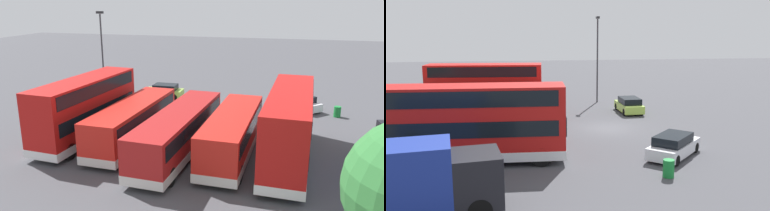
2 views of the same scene
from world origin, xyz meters
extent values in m
plane|color=#47474C|center=(0.00, 0.00, 0.00)|extent=(140.00, 140.00, 0.00)
cube|color=#B71411|center=(-7.27, 9.95, 2.45)|extent=(2.98, 11.56, 4.20)
cube|color=silver|center=(-7.27, 9.95, 0.62)|extent=(3.02, 11.60, 0.55)
cube|color=black|center=(-7.27, 9.95, 2.25)|extent=(3.01, 10.76, 0.90)
cube|color=black|center=(-7.27, 9.95, 3.95)|extent=(3.01, 10.76, 0.90)
cube|color=black|center=(-7.48, 4.19, 2.25)|extent=(2.25, 0.14, 1.10)
cylinder|color=black|center=(-6.31, 5.58, 0.55)|extent=(0.34, 1.11, 1.10)
cylinder|color=black|center=(-8.56, 5.66, 0.55)|extent=(0.34, 1.11, 1.10)
cylinder|color=black|center=(-5.98, 14.25, 0.55)|extent=(0.34, 1.11, 1.10)
cylinder|color=black|center=(-8.23, 14.33, 0.55)|extent=(0.34, 1.11, 1.10)
cube|color=red|center=(-3.72, 10.17, 1.65)|extent=(2.83, 10.36, 2.60)
cube|color=silver|center=(-3.72, 10.17, 0.62)|extent=(2.87, 10.40, 0.55)
cube|color=black|center=(-3.72, 10.17, 2.25)|extent=(2.87, 9.56, 0.90)
cube|color=black|center=(-3.86, 4.99, 2.25)|extent=(2.25, 0.12, 1.10)
cylinder|color=black|center=(-2.70, 6.39, 0.55)|extent=(0.33, 1.11, 1.10)
cylinder|color=black|center=(-4.95, 6.45, 0.55)|extent=(0.33, 1.11, 1.10)
cylinder|color=black|center=(-2.50, 13.89, 0.55)|extent=(0.33, 1.11, 1.10)
cylinder|color=black|center=(-4.75, 13.95, 0.55)|extent=(0.33, 1.11, 1.10)
cube|color=#A51919|center=(-0.23, 10.64, 1.65)|extent=(3.16, 12.05, 2.60)
cube|color=silver|center=(-0.23, 10.64, 0.62)|extent=(3.20, 12.09, 0.55)
cube|color=black|center=(-0.23, 10.64, 2.25)|extent=(3.18, 11.25, 0.90)
cube|color=black|center=(-0.54, 4.65, 2.25)|extent=(2.25, 0.18, 1.10)
cylinder|color=black|center=(0.66, 6.02, 0.55)|extent=(0.36, 1.11, 1.10)
cylinder|color=black|center=(-1.59, 6.14, 0.55)|extent=(0.36, 1.11, 1.10)
cylinder|color=black|center=(1.13, 15.15, 0.55)|extent=(0.36, 1.11, 1.10)
cylinder|color=black|center=(-1.12, 15.26, 0.55)|extent=(0.36, 1.11, 1.10)
cube|color=red|center=(3.52, 9.68, 1.65)|extent=(2.85, 10.48, 2.60)
cube|color=silver|center=(3.52, 9.68, 0.62)|extent=(2.90, 10.52, 0.55)
cube|color=black|center=(3.52, 9.68, 2.25)|extent=(2.89, 9.68, 0.90)
cube|color=black|center=(3.37, 4.45, 2.25)|extent=(2.25, 0.13, 1.10)
cylinder|color=black|center=(4.53, 5.84, 0.55)|extent=(0.33, 1.11, 1.10)
cylinder|color=black|center=(2.28, 5.91, 0.55)|extent=(0.33, 1.11, 1.10)
cylinder|color=black|center=(4.76, 13.44, 0.55)|extent=(0.33, 1.11, 1.10)
cylinder|color=black|center=(2.51, 13.51, 0.55)|extent=(0.33, 1.11, 1.10)
cube|color=#B71411|center=(7.18, 9.79, 2.45)|extent=(3.26, 10.37, 4.20)
cube|color=silver|center=(7.18, 9.79, 0.62)|extent=(3.30, 10.41, 0.55)
cube|color=black|center=(7.18, 9.79, 2.25)|extent=(3.26, 9.58, 0.90)
cube|color=black|center=(7.18, 9.79, 3.95)|extent=(3.26, 9.58, 0.90)
cube|color=black|center=(6.83, 4.66, 2.25)|extent=(2.25, 0.22, 1.10)
cylinder|color=black|center=(8.05, 6.01, 0.55)|extent=(0.38, 1.12, 1.10)
cylinder|color=black|center=(5.80, 6.17, 0.55)|extent=(0.38, 1.12, 1.10)
cylinder|color=black|center=(8.57, 13.41, 0.55)|extent=(0.38, 1.12, 1.10)
cylinder|color=black|center=(6.32, 13.57, 0.55)|extent=(0.38, 1.12, 1.10)
cylinder|color=black|center=(-12.95, 8.90, 0.50)|extent=(0.44, 1.03, 1.00)
cube|color=#A5D14C|center=(5.84, -3.34, 0.53)|extent=(4.03, 1.89, 0.70)
cube|color=black|center=(5.64, -3.34, 1.15)|extent=(2.43, 1.69, 0.55)
cylinder|color=black|center=(7.22, -2.51, 0.32)|extent=(0.64, 0.23, 0.64)
cylinder|color=black|center=(7.26, -4.11, 0.32)|extent=(0.64, 0.23, 0.64)
cylinder|color=black|center=(4.43, -2.57, 0.32)|extent=(0.64, 0.23, 0.64)
cylinder|color=black|center=(4.47, -4.17, 0.32)|extent=(0.64, 0.23, 0.64)
cube|color=silver|center=(-7.86, -2.46, 0.53)|extent=(4.47, 4.33, 0.70)
cube|color=black|center=(-8.00, -2.32, 1.15)|extent=(3.07, 3.01, 0.55)
cylinder|color=black|center=(-6.13, -2.97, 0.32)|extent=(0.62, 0.60, 0.64)
cylinder|color=black|center=(-7.21, -4.14, 0.32)|extent=(0.62, 0.60, 0.64)
cylinder|color=black|center=(-8.50, -0.78, 0.32)|extent=(0.62, 0.60, 0.64)
cylinder|color=black|center=(-9.59, -1.95, 0.32)|extent=(0.62, 0.60, 0.64)
cylinder|color=#38383D|center=(11.75, -1.46, 4.32)|extent=(0.16, 0.16, 8.64)
cube|color=#262628|center=(11.75, -1.46, 8.79)|extent=(0.70, 0.30, 0.24)
cylinder|color=#197F33|center=(-11.26, -0.87, 0.47)|extent=(0.60, 0.60, 0.95)
camera|label=1|loc=(-7.35, 33.36, 10.05)|focal=35.37mm
camera|label=2|loc=(-31.57, 6.94, 7.77)|focal=39.47mm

